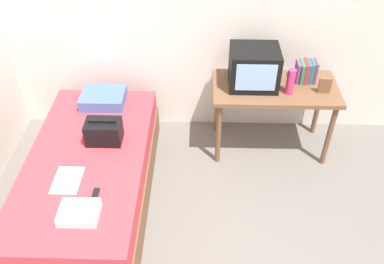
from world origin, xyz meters
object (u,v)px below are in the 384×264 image
(handbag, at_px, (104,132))
(tv, at_px, (254,67))
(desk, at_px, (274,95))
(magazine, at_px, (67,180))
(pillow, at_px, (103,98))
(book_row, at_px, (306,71))
(picture_frame, at_px, (325,86))
(remote_dark, at_px, (95,196))
(folded_towel, at_px, (79,213))
(bed, at_px, (91,178))
(water_bottle, at_px, (291,82))

(handbag, bearing_deg, tv, 24.47)
(desk, xyz_separation_m, tv, (-0.21, 0.03, 0.27))
(desk, bearing_deg, magazine, -148.79)
(pillow, distance_m, handbag, 0.57)
(desk, relative_size, magazine, 4.00)
(desk, distance_m, book_row, 0.36)
(picture_frame, bearing_deg, remote_dark, -149.38)
(folded_towel, bearing_deg, handbag, 88.26)
(handbag, distance_m, folded_towel, 0.83)
(magazine, bearing_deg, picture_frame, 23.98)
(magazine, xyz_separation_m, remote_dark, (0.25, -0.17, 0.01))
(desk, distance_m, picture_frame, 0.46)
(pillow, bearing_deg, book_row, 3.22)
(bed, relative_size, water_bottle, 8.26)
(book_row, relative_size, remote_dark, 1.35)
(folded_towel, bearing_deg, remote_dark, 67.96)
(book_row, distance_m, handbag, 1.93)
(bed, height_order, remote_dark, remote_dark)
(book_row, height_order, handbag, book_row)
(tv, xyz_separation_m, pillow, (-1.42, -0.03, -0.34))
(book_row, relative_size, folded_towel, 0.75)
(water_bottle, height_order, picture_frame, water_bottle)
(desk, distance_m, tv, 0.35)
(picture_frame, height_order, remote_dark, picture_frame)
(bed, bearing_deg, book_row, 24.27)
(desk, height_order, folded_towel, desk)
(remote_dark, bearing_deg, handbag, 94.10)
(bed, xyz_separation_m, handbag, (0.13, 0.20, 0.36))
(tv, height_order, water_bottle, tv)
(picture_frame, distance_m, handbag, 2.00)
(book_row, bearing_deg, desk, -159.18)
(handbag, height_order, folded_towel, handbag)
(water_bottle, height_order, remote_dark, water_bottle)
(book_row, relative_size, picture_frame, 1.42)
(book_row, xyz_separation_m, remote_dark, (-1.75, -1.31, -0.31))
(water_bottle, bearing_deg, bed, -159.46)
(picture_frame, bearing_deg, magazine, -156.02)
(folded_towel, bearing_deg, tv, 46.89)
(tv, bearing_deg, handbag, -155.53)
(handbag, xyz_separation_m, magazine, (-0.20, -0.48, -0.10))
(tv, height_order, pillow, tv)
(desk, xyz_separation_m, pillow, (-1.63, -0.00, -0.07))
(book_row, distance_m, pillow, 1.93)
(desk, distance_m, handbag, 1.61)
(magazine, height_order, remote_dark, remote_dark)
(desk, bearing_deg, pillow, -179.98)
(water_bottle, distance_m, picture_frame, 0.32)
(desk, xyz_separation_m, remote_dark, (-1.47, -1.21, -0.11))
(bed, bearing_deg, picture_frame, 18.00)
(desk, relative_size, folded_towel, 4.14)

